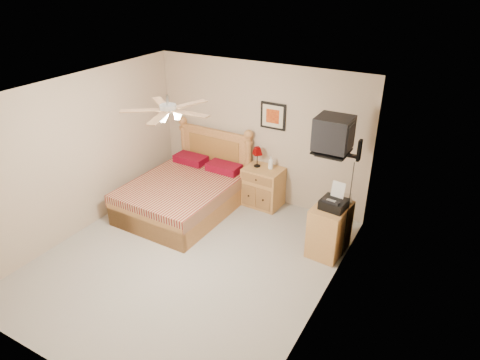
# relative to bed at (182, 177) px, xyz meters

# --- Properties ---
(floor) EXTENTS (4.50, 4.50, 0.00)m
(floor) POSITION_rel_bed_xyz_m (0.90, -1.12, -0.67)
(floor) COLOR gray
(floor) RESTS_ON ground
(ceiling) EXTENTS (4.00, 4.50, 0.04)m
(ceiling) POSITION_rel_bed_xyz_m (0.90, -1.12, 1.83)
(ceiling) COLOR white
(ceiling) RESTS_ON ground
(wall_back) EXTENTS (4.00, 0.04, 2.50)m
(wall_back) POSITION_rel_bed_xyz_m (0.90, 1.13, 0.58)
(wall_back) COLOR tan
(wall_back) RESTS_ON ground
(wall_front) EXTENTS (4.00, 0.04, 2.50)m
(wall_front) POSITION_rel_bed_xyz_m (0.90, -3.37, 0.58)
(wall_front) COLOR tan
(wall_front) RESTS_ON ground
(wall_left) EXTENTS (0.04, 4.50, 2.50)m
(wall_left) POSITION_rel_bed_xyz_m (-1.10, -1.12, 0.58)
(wall_left) COLOR tan
(wall_left) RESTS_ON ground
(wall_right) EXTENTS (0.04, 4.50, 2.50)m
(wall_right) POSITION_rel_bed_xyz_m (2.90, -1.12, 0.58)
(wall_right) COLOR tan
(wall_right) RESTS_ON ground
(bed) EXTENTS (1.61, 2.09, 1.33)m
(bed) POSITION_rel_bed_xyz_m (0.00, 0.00, 0.00)
(bed) COLOR #9E6C35
(bed) RESTS_ON ground
(nightstand) EXTENTS (0.69, 0.53, 0.72)m
(nightstand) POSITION_rel_bed_xyz_m (1.12, 0.88, -0.31)
(nightstand) COLOR #B57941
(nightstand) RESTS_ON ground
(table_lamp) EXTENTS (0.21, 0.21, 0.37)m
(table_lamp) POSITION_rel_bed_xyz_m (0.98, 0.91, 0.24)
(table_lamp) COLOR #610102
(table_lamp) RESTS_ON nightstand
(lotion_bottle) EXTENTS (0.11, 0.11, 0.24)m
(lotion_bottle) POSITION_rel_bed_xyz_m (1.24, 0.93, 0.17)
(lotion_bottle) COLOR white
(lotion_bottle) RESTS_ON nightstand
(framed_picture) EXTENTS (0.46, 0.04, 0.46)m
(framed_picture) POSITION_rel_bed_xyz_m (1.17, 1.11, 0.95)
(framed_picture) COLOR black
(framed_picture) RESTS_ON wall_back
(dresser) EXTENTS (0.52, 0.71, 0.79)m
(dresser) POSITION_rel_bed_xyz_m (2.63, 0.09, -0.27)
(dresser) COLOR #BA723E
(dresser) RESTS_ON ground
(fax_machine) EXTENTS (0.39, 0.40, 0.37)m
(fax_machine) POSITION_rel_bed_xyz_m (2.66, 0.05, 0.31)
(fax_machine) COLOR black
(fax_machine) RESTS_ON dresser
(magazine_lower) EXTENTS (0.30, 0.34, 0.03)m
(magazine_lower) POSITION_rel_bed_xyz_m (2.61, 0.35, 0.14)
(magazine_lower) COLOR beige
(magazine_lower) RESTS_ON dresser
(magazine_upper) EXTENTS (0.26, 0.31, 0.02)m
(magazine_upper) POSITION_rel_bed_xyz_m (2.63, 0.33, 0.16)
(magazine_upper) COLOR gray
(magazine_upper) RESTS_ON magazine_lower
(wall_tv) EXTENTS (0.56, 0.46, 0.58)m
(wall_tv) POSITION_rel_bed_xyz_m (2.65, 0.22, 1.14)
(wall_tv) COLOR black
(wall_tv) RESTS_ON wall_right
(ceiling_fan) EXTENTS (1.14, 1.14, 0.28)m
(ceiling_fan) POSITION_rel_bed_xyz_m (0.90, -1.32, 1.69)
(ceiling_fan) COLOR silver
(ceiling_fan) RESTS_ON ceiling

